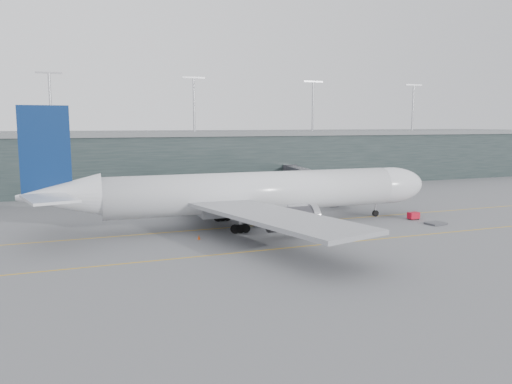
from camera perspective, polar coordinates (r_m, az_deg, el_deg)
name	(u,v)px	position (r m, az deg, el deg)	size (l,w,h in m)	color
ground	(234,222)	(88.15, -2.53, -3.49)	(320.00, 320.00, 0.00)	#5C5D61
taxiline_a	(241,227)	(84.43, -1.68, -3.98)	(160.00, 0.25, 0.02)	#C59212
taxiline_b	(279,249)	(69.91, 2.67, -6.48)	(160.00, 0.25, 0.02)	#C59212
taxiline_lead_main	(227,204)	(108.39, -3.36, -1.36)	(0.25, 60.00, 0.02)	#C59212
terminal	(169,158)	(143.00, -9.92, 3.83)	(240.00, 36.00, 29.00)	#1D2727
main_aircraft	(252,193)	(84.71, -0.42, -0.10)	(70.92, 66.79, 19.93)	silver
jet_bridge	(308,178)	(117.90, 5.96, 1.66)	(8.95, 44.39, 6.28)	#2F2F34
gse_cart	(413,216)	(94.87, 17.55, -2.58)	(2.02, 1.33, 1.34)	#AC0C20
baggage_dolly	(436,223)	(91.67, 19.85, -3.39)	(3.17, 2.53, 0.32)	#3D3E43
uld_a	(185,210)	(95.67, -8.14, -2.06)	(2.36, 2.05, 1.87)	#343439
uld_b	(200,208)	(97.40, -6.38, -1.84)	(2.50, 2.22, 1.92)	#343439
uld_c	(220,207)	(99.05, -4.18, -1.70)	(1.93, 1.55, 1.75)	#343439
cone_nose	(419,214)	(99.35, 18.18, -2.40)	(0.39, 0.39, 0.63)	#DF410C
cone_wing_stbd	(331,241)	(73.69, 8.58, -5.57)	(0.40, 0.40, 0.64)	orange
cone_wing_port	(260,208)	(100.87, 0.51, -1.85)	(0.42, 0.42, 0.66)	#CE410B
cone_tail	(199,237)	(75.64, -6.54, -5.16)	(0.44, 0.44, 0.69)	#D6470B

